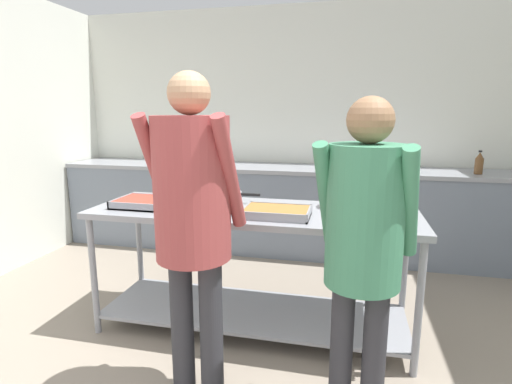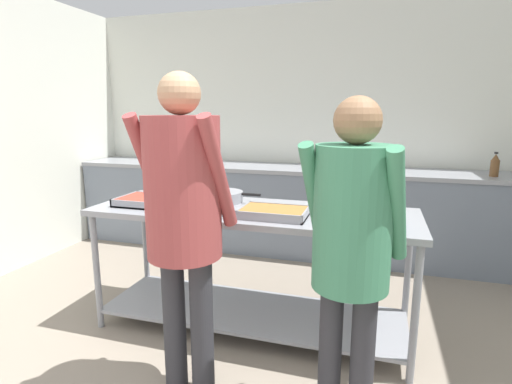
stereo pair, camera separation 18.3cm
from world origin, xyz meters
name	(u,v)px [view 2 (the right image)]	position (x,y,z in m)	size (l,w,h in m)	color
wall_rear	(304,129)	(0.00, 3.65, 1.32)	(5.12, 0.06, 2.65)	silver
back_counter	(296,210)	(0.00, 3.28, 0.47)	(4.96, 0.65, 0.94)	slate
serving_counter	(252,249)	(0.02, 1.63, 0.59)	(2.18, 0.72, 0.87)	gray
serving_tray_vegetables	(150,201)	(-0.72, 1.55, 0.90)	(0.43, 0.32, 0.05)	gray
sauce_pan	(223,196)	(-0.25, 1.79, 0.91)	(0.43, 0.29, 0.08)	gray
serving_tray_roast	(274,213)	(0.21, 1.49, 0.90)	(0.42, 0.29, 0.05)	gray
plate_stack	(340,205)	(0.59, 1.81, 0.90)	(0.28, 0.28, 0.06)	white
broccoli_bowl	(383,221)	(0.87, 1.44, 0.91)	(0.21, 0.21, 0.10)	#3D668C
guest_serving_left	(352,233)	(0.72, 0.93, 0.98)	(0.50, 0.40, 1.59)	#2D2D33
guest_serving_right	(184,205)	(-0.12, 0.92, 1.05)	(0.51, 0.39, 1.71)	#2D2D33
water_bottle	(495,165)	(1.84, 3.20, 1.04)	(0.08, 0.08, 0.22)	brown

